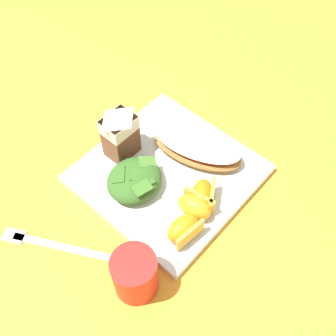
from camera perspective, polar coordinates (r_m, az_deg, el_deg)
ground at (r=0.75m, az=0.00°, el=-1.15°), size 3.00×3.00×0.00m
white_plate at (r=0.74m, az=0.00°, el=-0.80°), size 0.28×0.28×0.02m
cheesy_pizza_bread at (r=0.75m, az=4.09°, el=2.89°), size 0.12×0.19×0.04m
green_salad_pile at (r=0.70m, az=-4.71°, el=-1.65°), size 0.10×0.09×0.05m
milk_carton at (r=0.72m, az=-6.78°, el=5.16°), size 0.06×0.04×0.11m
orange_wedge_front at (r=0.65m, az=2.22°, el=-8.51°), size 0.06×0.04×0.04m
orange_wedge_middle at (r=0.67m, az=3.78°, el=-5.36°), size 0.05×0.06×0.04m
orange_wedge_rear at (r=0.69m, az=4.92°, el=-3.81°), size 0.07×0.06×0.04m
metal_fork at (r=0.71m, az=-16.55°, el=-10.07°), size 0.10×0.17×0.01m
drinking_red_cup at (r=0.62m, az=-4.64°, el=-14.63°), size 0.07×0.07×0.09m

